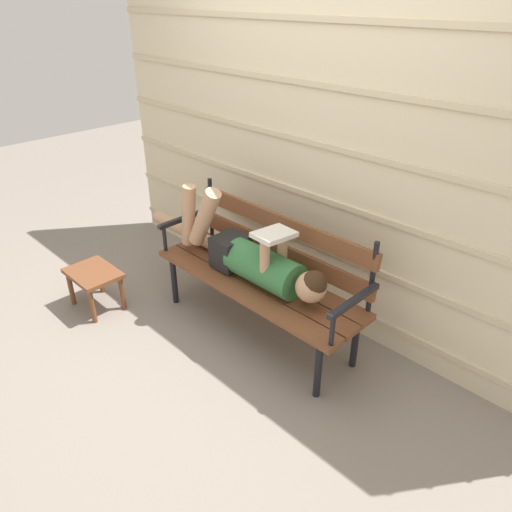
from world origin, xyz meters
TOP-DOWN VIEW (x-y plane):
  - ground_plane at (0.00, 0.00)m, footprint 12.00×12.00m
  - house_siding at (0.00, 0.67)m, footprint 4.02×0.08m
  - park_bench at (-0.00, 0.21)m, footprint 1.57×0.49m
  - reclining_person at (-0.09, 0.14)m, footprint 1.78×0.26m
  - footstool at (-1.06, -0.49)m, footprint 0.41×0.30m

SIDE VIEW (x-z plane):
  - ground_plane at x=0.00m, z-range 0.00..0.00m
  - footstool at x=-1.06m, z-range 0.10..0.40m
  - park_bench at x=0.00m, z-range 0.03..0.92m
  - reclining_person at x=-0.09m, z-range 0.29..0.86m
  - house_siding at x=0.00m, z-range 0.00..2.15m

